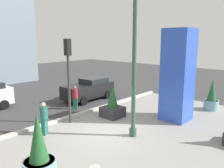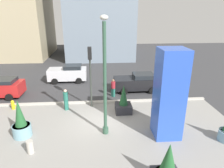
% 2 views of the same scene
% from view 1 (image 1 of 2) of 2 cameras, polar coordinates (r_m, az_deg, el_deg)
% --- Properties ---
extents(ground_plane, '(60.00, 60.00, 0.00)m').
position_cam_1_polar(ground_plane, '(14.99, -12.21, -7.46)').
color(ground_plane, '#38383A').
extents(plaza_pavement, '(18.00, 10.00, 0.02)m').
position_cam_1_polar(plaza_pavement, '(10.99, 7.04, -14.28)').
color(plaza_pavement, gray).
rests_on(plaza_pavement, ground_plane).
extents(curb_strip, '(18.00, 0.24, 0.16)m').
position_cam_1_polar(curb_strip, '(14.29, -10.14, -7.97)').
color(curb_strip, '#B7B2A8').
rests_on(curb_strip, ground_plane).
extents(lamp_post, '(0.44, 0.44, 6.98)m').
position_cam_1_polar(lamp_post, '(10.73, 5.51, 4.14)').
color(lamp_post, '#335642').
rests_on(lamp_post, ground_plane).
extents(art_pillar_blue, '(1.51, 1.51, 5.31)m').
position_cam_1_polar(art_pillar_blue, '(13.73, 16.04, 2.07)').
color(art_pillar_blue, blue).
rests_on(art_pillar_blue, ground_plane).
extents(potted_plant_by_pillar, '(0.96, 0.96, 2.08)m').
position_cam_1_polar(potted_plant_by_pillar, '(16.82, 23.53, -3.25)').
color(potted_plant_by_pillar, '#7AA8B7').
rests_on(potted_plant_by_pillar, ground_plane).
extents(potted_plant_mid_plaza, '(1.19, 1.19, 2.16)m').
position_cam_1_polar(potted_plant_mid_plaza, '(14.03, 0.13, -5.23)').
color(potted_plant_mid_plaza, '#2D2D33').
rests_on(potted_plant_mid_plaza, ground_plane).
extents(potted_plant_near_right, '(1.09, 1.09, 2.40)m').
position_cam_1_polar(potted_plant_near_right, '(8.25, -17.68, -16.77)').
color(potted_plant_near_right, '#7AA8B7').
rests_on(potted_plant_near_right, ground_plane).
extents(traffic_light_far_side, '(0.28, 0.42, 4.73)m').
position_cam_1_polar(traffic_light_far_side, '(12.77, -10.85, 4.05)').
color(traffic_light_far_side, '#333833').
rests_on(traffic_light_far_side, ground_plane).
extents(car_intersection, '(4.22, 2.06, 1.67)m').
position_cam_1_polar(car_intersection, '(18.17, -5.78, -1.26)').
color(car_intersection, black).
rests_on(car_intersection, ground_plane).
extents(pedestrian_on_sidewalk, '(0.51, 0.51, 1.61)m').
position_cam_1_polar(pedestrian_on_sidewalk, '(15.74, -9.18, -3.09)').
color(pedestrian_on_sidewalk, '#236656').
rests_on(pedestrian_on_sidewalk, ground_plane).
extents(pedestrian_by_curb, '(0.48, 0.48, 1.67)m').
position_cam_1_polar(pedestrian_by_curb, '(11.87, -16.59, -7.89)').
color(pedestrian_by_curb, '#236656').
rests_on(pedestrian_by_curb, ground_plane).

